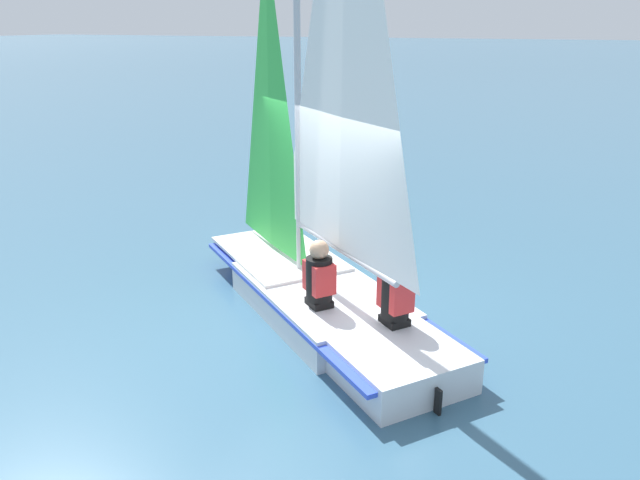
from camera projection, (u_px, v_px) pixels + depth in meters
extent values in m
plane|color=#38607A|center=(320.00, 314.00, 7.74)|extent=(260.00, 260.00, 0.00)
cube|color=silver|center=(320.00, 300.00, 7.68)|extent=(2.66, 2.80, 0.37)
cube|color=silver|center=(264.00, 255.00, 9.16)|extent=(1.25, 1.29, 0.37)
cube|color=silver|center=(402.00, 367.00, 6.20)|extent=(1.56, 1.55, 0.37)
cube|color=blue|center=(320.00, 291.00, 7.64)|extent=(3.93, 4.30, 0.05)
cube|color=silver|center=(278.00, 253.00, 8.66)|extent=(2.28, 2.38, 0.04)
cylinder|color=#B7B7BC|center=(297.00, 40.00, 7.14)|extent=(0.08, 0.08, 5.72)
cylinder|color=#B7B7BC|center=(342.00, 250.00, 6.97)|extent=(1.46, 1.72, 0.07)
pyramid|color=white|center=(345.00, 13.00, 6.14)|extent=(1.38, 1.62, 4.93)
pyramid|color=green|center=(270.00, 97.00, 8.10)|extent=(1.03, 1.21, 4.06)
cube|color=black|center=(438.00, 402.00, 5.73)|extent=(0.07, 0.08, 0.26)
cube|color=black|center=(319.00, 317.00, 7.15)|extent=(0.36, 0.37, 0.45)
cylinder|color=black|center=(319.00, 279.00, 7.00)|extent=(0.42, 0.42, 0.50)
cube|color=red|center=(319.00, 277.00, 6.99)|extent=(0.42, 0.43, 0.35)
sphere|color=tan|center=(319.00, 250.00, 6.88)|extent=(0.22, 0.22, 0.22)
cube|color=black|center=(394.00, 336.00, 6.73)|extent=(0.36, 0.37, 0.45)
cylinder|color=black|center=(395.00, 295.00, 6.57)|extent=(0.42, 0.42, 0.50)
cube|color=red|center=(396.00, 293.00, 6.56)|extent=(0.42, 0.43, 0.35)
sphere|color=brown|center=(397.00, 265.00, 6.45)|extent=(0.22, 0.22, 0.22)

